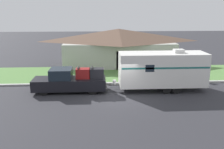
% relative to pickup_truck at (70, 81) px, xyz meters
% --- Properties ---
extents(ground_plane, '(120.00, 120.00, 0.00)m').
position_rel_pickup_truck_xyz_m(ground_plane, '(4.06, -1.80, -0.90)').
color(ground_plane, '#2D2D33').
extents(curb_strip, '(80.00, 0.30, 0.14)m').
position_rel_pickup_truck_xyz_m(curb_strip, '(4.06, 1.95, -0.83)').
color(curb_strip, '#ADADA8').
rests_on(curb_strip, ground_plane).
extents(lawn_strip, '(80.00, 7.00, 0.03)m').
position_rel_pickup_truck_xyz_m(lawn_strip, '(4.06, 5.60, -0.89)').
color(lawn_strip, '#568442').
rests_on(lawn_strip, ground_plane).
extents(house_across_street, '(13.96, 6.80, 4.33)m').
position_rel_pickup_truck_xyz_m(house_across_street, '(4.83, 10.46, 1.34)').
color(house_across_street, '#B2B2A8').
rests_on(house_across_street, ground_plane).
extents(pickup_truck, '(5.99, 1.94, 2.05)m').
position_rel_pickup_truck_xyz_m(pickup_truck, '(0.00, 0.00, 0.00)').
color(pickup_truck, black).
rests_on(pickup_truck, ground_plane).
extents(travel_trailer, '(8.00, 2.33, 3.43)m').
position_rel_pickup_truck_xyz_m(travel_trailer, '(7.58, -0.00, 0.90)').
color(travel_trailer, black).
rests_on(travel_trailer, ground_plane).
extents(mailbox, '(0.48, 0.20, 1.24)m').
position_rel_pickup_truck_xyz_m(mailbox, '(11.82, 2.51, 0.06)').
color(mailbox, brown).
rests_on(mailbox, ground_plane).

